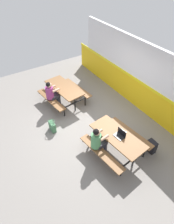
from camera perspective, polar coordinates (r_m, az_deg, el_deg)
The scene contains 9 objects.
ground_plane at distance 7.36m, azimuth 0.20°, elevation -3.20°, with size 10.00×10.00×0.02m, color gray.
accent_backdrop at distance 7.78m, azimuth 14.43°, elevation 9.79°, with size 8.00×0.14×2.60m.
picnic_table_left at distance 8.01m, azimuth -6.58°, elevation 6.14°, with size 1.85×1.74×0.74m.
picnic_table_right at distance 6.12m, azimuth 8.66°, elevation -7.72°, with size 1.85×1.74×0.74m.
student_nearer at distance 7.73m, azimuth -10.13°, elevation 5.45°, with size 0.39×0.54×1.21m.
student_further at distance 5.86m, azimuth 3.16°, elevation -8.07°, with size 0.39×0.54×1.21m.
laptop_dark at distance 5.96m, azimuth 9.46°, elevation -6.46°, with size 0.34×0.26×0.22m.
backpack_dark at distance 6.65m, azimuth 18.10°, elevation -9.38°, with size 0.30×0.22×0.44m.
tote_bag_bright at distance 7.07m, azimuth -9.95°, elevation -4.04°, with size 0.34×0.21×0.43m.
Camera 1 is at (4.43, -2.85, 5.13)m, focal length 31.82 mm.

